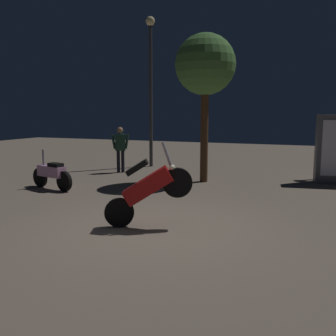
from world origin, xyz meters
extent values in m
plane|color=#756656|center=(0.00, 0.00, 0.00)|extent=(40.00, 40.00, 0.00)
cylinder|color=black|center=(-0.66, -0.19, 0.28)|extent=(0.56, 0.29, 0.56)
cylinder|color=black|center=(0.37, 0.20, 0.86)|extent=(0.56, 0.29, 0.56)
cube|color=#B71414|center=(-0.14, 0.00, 0.80)|extent=(1.01, 0.62, 0.76)
cube|color=black|center=(-0.33, -0.07, 1.15)|extent=(0.48, 0.38, 0.32)
cylinder|color=gray|center=(0.18, 0.13, 1.41)|extent=(0.21, 0.13, 0.44)
sphere|color=#F2EABF|center=(0.28, 0.16, 1.14)|extent=(0.12, 0.12, 0.12)
cylinder|color=black|center=(-3.68, 2.13, 0.28)|extent=(0.57, 0.24, 0.56)
cylinder|color=black|center=(-4.75, 2.41, 0.28)|extent=(0.57, 0.24, 0.56)
cube|color=#C68CB7|center=(-4.21, 2.27, 0.51)|extent=(1.00, 0.53, 0.30)
cube|color=black|center=(-4.02, 2.22, 0.71)|extent=(0.49, 0.34, 0.10)
cylinder|color=gray|center=(-4.55, 2.36, 0.89)|extent=(0.07, 0.07, 0.45)
sphere|color=#F2EABF|center=(-4.65, 2.39, 0.56)|extent=(0.12, 0.12, 0.12)
cylinder|color=black|center=(-3.94, 5.62, 0.40)|extent=(0.12, 0.12, 0.79)
cylinder|color=black|center=(-3.80, 5.70, 0.40)|extent=(0.12, 0.12, 0.79)
cube|color=#1E3F2D|center=(-3.87, 5.66, 1.09)|extent=(0.43, 0.39, 0.59)
sphere|color=#9E7251|center=(-3.87, 5.66, 1.53)|extent=(0.22, 0.22, 0.22)
cylinder|color=#1E3F2D|center=(-4.08, 5.54, 1.12)|extent=(0.20, 0.17, 0.54)
cylinder|color=#1E3F2D|center=(-3.67, 5.78, 1.12)|extent=(0.20, 0.17, 0.54)
cylinder|color=#38383D|center=(-3.49, 7.49, 2.74)|extent=(0.14, 0.14, 5.48)
sphere|color=#F9E59E|center=(-3.49, 7.49, 5.62)|extent=(0.36, 0.36, 0.36)
cylinder|color=#4C331E|center=(-0.54, 5.00, 1.48)|extent=(0.24, 0.24, 2.95)
sphere|color=#477A38|center=(-0.54, 5.00, 3.59)|extent=(1.84, 1.84, 1.84)
camera|label=1|loc=(2.80, -6.31, 2.16)|focal=40.51mm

